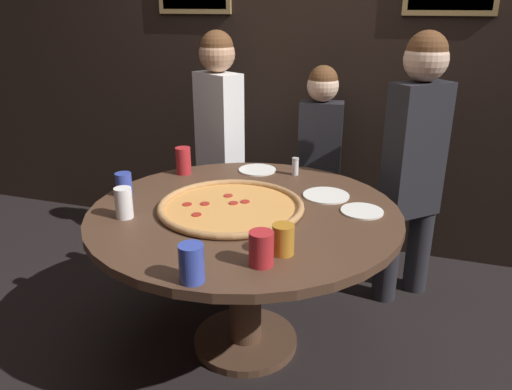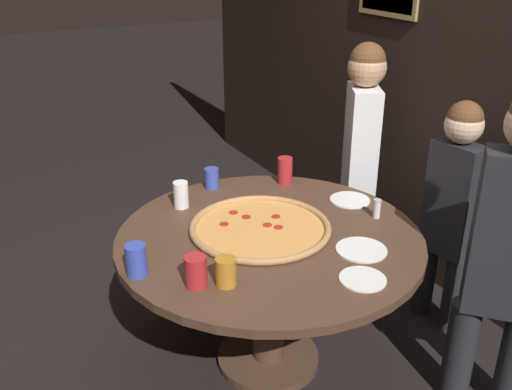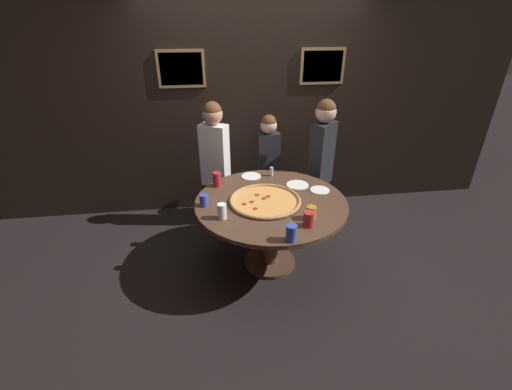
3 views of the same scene
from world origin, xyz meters
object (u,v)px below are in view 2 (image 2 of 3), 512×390
object	(u,v)px
drink_cup_far_left	(285,170)
diner_side_right	(511,242)
white_plate_near_front	(363,279)
diner_side_left	(452,204)
white_plate_beside_cup	(361,250)
drink_cup_near_right	(196,271)
white_plate_right_side	(350,200)
condiment_shaker	(377,209)
dining_table	(269,262)
giant_pizza	(260,227)
diner_far_left	(360,151)
drink_cup_by_shaker	(136,260)
drink_cup_beside_pizza	(212,178)
drink_cup_centre_back	(226,272)
drink_cup_front_edge	(181,195)

from	to	relation	value
drink_cup_far_left	diner_side_right	distance (m)	1.25
white_plate_near_front	diner_side_left	world-z (taller)	diner_side_left
white_plate_beside_cup	white_plate_near_front	xyz separation A→B (m)	(0.19, -0.14, 0.00)
drink_cup_near_right	drink_cup_far_left	size ratio (longest dim) A/B	0.87
white_plate_right_side	condiment_shaker	xyz separation A→B (m)	(0.22, -0.01, 0.05)
dining_table	white_plate_beside_cup	bearing A→B (deg)	41.21
giant_pizza	diner_side_right	size ratio (longest dim) A/B	0.45
giant_pizza	diner_far_left	bearing A→B (deg)	115.34
drink_cup_far_left	drink_cup_by_shaker	size ratio (longest dim) A/B	1.09
drink_cup_beside_pizza	condiment_shaker	size ratio (longest dim) A/B	1.15
condiment_shaker	diner_far_left	distance (m)	0.69
drink_cup_centre_back	drink_cup_front_edge	xyz separation A→B (m)	(-0.75, 0.11, 0.01)
drink_cup_by_shaker	drink_cup_front_edge	size ratio (longest dim) A/B	0.99
giant_pizza	drink_cup_by_shaker	distance (m)	0.64
drink_cup_centre_back	diner_side_left	size ratio (longest dim) A/B	0.09
white_plate_near_front	diner_side_left	size ratio (longest dim) A/B	0.15
drink_cup_far_left	white_plate_near_front	world-z (taller)	drink_cup_far_left
diner_side_right	drink_cup_front_edge	bearing A→B (deg)	-3.52
white_plate_beside_cup	drink_cup_beside_pizza	bearing A→B (deg)	-162.57
dining_table	diner_far_left	xyz separation A→B (m)	(-0.49, 0.90, 0.24)
white_plate_right_side	drink_cup_far_left	bearing A→B (deg)	-154.24
drink_cup_near_right	drink_cup_front_edge	world-z (taller)	drink_cup_front_edge
drink_cup_centre_back	white_plate_right_side	xyz separation A→B (m)	(-0.40, 0.91, -0.05)
drink_cup_centre_back	white_plate_beside_cup	size ratio (longest dim) A/B	0.52
white_plate_near_front	dining_table	bearing A→B (deg)	-164.75
drink_cup_beside_pizza	white_plate_right_side	xyz separation A→B (m)	(0.50, 0.57, -0.05)
giant_pizza	white_plate_beside_cup	bearing A→B (deg)	38.24
diner_far_left	white_plate_beside_cup	bearing A→B (deg)	171.52
drink_cup_front_edge	condiment_shaker	size ratio (longest dim) A/B	1.42
drink_cup_far_left	drink_cup_centre_back	distance (m)	1.06
white_plate_right_side	diner_side_left	distance (m)	0.53
drink_cup_beside_pizza	drink_cup_centre_back	bearing A→B (deg)	-20.94
drink_cup_centre_back	giant_pizza	bearing A→B (deg)	135.01
drink_cup_far_left	diner_far_left	bearing A→B (deg)	90.47
giant_pizza	drink_cup_near_right	world-z (taller)	drink_cup_near_right
white_plate_near_front	diner_side_left	bearing A→B (deg)	113.10
drink_cup_centre_back	white_plate_right_side	size ratio (longest dim) A/B	0.56
drink_cup_by_shaker	condiment_shaker	bearing A→B (deg)	87.34
drink_cup_near_right	drink_cup_front_edge	bearing A→B (deg)	163.06
drink_cup_beside_pizza	diner_side_right	size ratio (longest dim) A/B	0.07
drink_cup_beside_pizza	diner_far_left	xyz separation A→B (m)	(0.13, 0.91, 0.04)
drink_cup_far_left	diner_side_right	xyz separation A→B (m)	(1.20, 0.37, 0.04)
condiment_shaker	diner_side_left	world-z (taller)	diner_side_left
drink_cup_front_edge	diner_side_right	world-z (taller)	diner_side_right
diner_side_right	drink_cup_far_left	bearing A→B (deg)	-26.67
diner_far_left	diner_side_right	xyz separation A→B (m)	(1.20, -0.16, 0.01)
giant_pizza	drink_cup_far_left	world-z (taller)	drink_cup_far_left
diner_side_left	drink_cup_by_shaker	bearing A→B (deg)	78.89
drink_cup_far_left	white_plate_beside_cup	bearing A→B (deg)	-6.50
drink_cup_beside_pizza	diner_side_left	distance (m)	1.28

